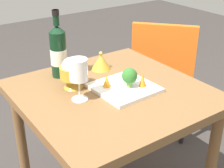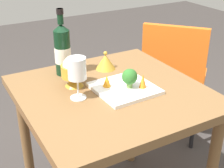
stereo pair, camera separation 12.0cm
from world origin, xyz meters
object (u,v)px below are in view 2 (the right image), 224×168
rice_bowl (74,71)px  rice_bowl_lid (106,62)px  wine_glass (77,70)px  broccoli_floret (130,77)px  wine_bottle (62,50)px  carrot_garnish_right (143,81)px  carrot_garnish_left (107,81)px  chair_near_window (174,71)px  serving_plate (124,88)px

rice_bowl → rice_bowl_lid: size_ratio=1.42×
wine_glass → broccoli_floret: wine_glass is taller
wine_bottle → rice_bowl: (-0.01, -0.15, -0.05)m
wine_glass → rice_bowl_lid: bearing=41.2°
wine_glass → carrot_garnish_right: wine_glass is taller
wine_bottle → carrot_garnish_left: (0.10, -0.25, -0.08)m
chair_near_window → wine_glass: wine_glass is taller
rice_bowl → carrot_garnish_left: rice_bowl is taller
chair_near_window → carrot_garnish_right: size_ratio=13.58×
rice_bowl_lid → carrot_garnish_left: 0.23m
serving_plate → broccoli_floret: size_ratio=3.02×
wine_glass → rice_bowl: bearing=74.5°
rice_bowl_lid → wine_bottle: bearing=167.1°
rice_bowl → broccoli_floret: size_ratio=1.65×
rice_bowl → carrot_garnish_right: size_ratio=2.26×
broccoli_floret → rice_bowl: bearing=139.1°
chair_near_window → serving_plate: (-0.65, -0.43, 0.22)m
chair_near_window → rice_bowl_lid: bearing=-115.2°
rice_bowl_lid → carrot_garnish_left: bearing=-117.1°
broccoli_floret → carrot_garnish_right: 0.06m
wine_bottle → wine_glass: wine_bottle is taller
broccoli_floret → carrot_garnish_left: bearing=144.7°
chair_near_window → rice_bowl: 0.92m
serving_plate → rice_bowl: bearing=139.8°
wine_bottle → carrot_garnish_right: bearing=-56.0°
serving_plate → rice_bowl_lid: bearing=80.6°
wine_bottle → wine_glass: 0.26m
rice_bowl_lid → wine_glass: bearing=-138.8°
chair_near_window → wine_bottle: bearing=-122.4°
chair_near_window → carrot_garnish_left: (-0.71, -0.39, 0.25)m
chair_near_window → wine_bottle: wine_bottle is taller
serving_plate → carrot_garnish_right: bearing=-34.7°
rice_bowl_lid → broccoli_floret: 0.27m
wine_glass → wine_bottle: bearing=80.9°
rice_bowl → carrot_garnish_right: bearing=-38.8°
wine_bottle → broccoli_floret: (0.18, -0.31, -0.06)m
serving_plate → carrot_garnish_right: (0.07, -0.04, 0.04)m
wine_bottle → carrot_garnish_left: 0.28m
rice_bowl_lid → carrot_garnish_right: 0.29m
rice_bowl → carrot_garnish_left: 0.15m
rice_bowl_lid → broccoli_floret: (-0.03, -0.26, 0.03)m
broccoli_floret → serving_plate: bearing=132.4°
carrot_garnish_left → carrot_garnish_right: carrot_garnish_right is taller
broccoli_floret → carrot_garnish_left: (-0.08, 0.06, -0.02)m
carrot_garnish_left → rice_bowl_lid: bearing=62.9°
chair_near_window → rice_bowl: rice_bowl is taller
wine_bottle → rice_bowl_lid: size_ratio=3.16×
broccoli_floret → carrot_garnish_left: 0.10m
rice_bowl_lid → carrot_garnish_left: size_ratio=1.84×
wine_bottle → wine_glass: (-0.04, -0.26, 0.01)m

